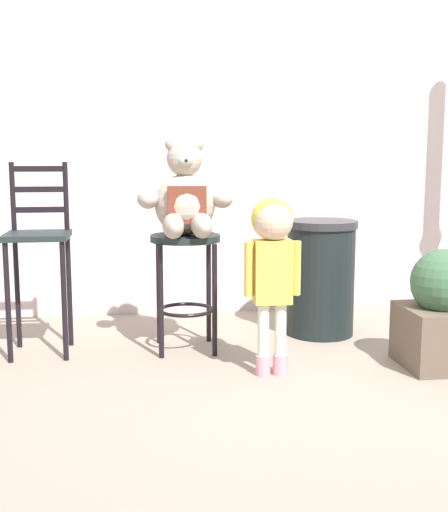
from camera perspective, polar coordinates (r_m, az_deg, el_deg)
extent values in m
plane|color=gray|center=(3.70, 8.38, -10.66)|extent=(24.00, 24.00, 0.00)
cube|color=beige|center=(5.32, 3.11, 14.08)|extent=(6.92, 0.30, 3.44)
cylinder|color=#1D2829|center=(4.10, -3.35, 1.55)|extent=(0.43, 0.43, 0.04)
cylinder|color=black|center=(4.00, -5.46, -3.98)|extent=(0.03, 0.03, 0.69)
cylinder|color=black|center=(4.02, -0.81, -3.86)|extent=(0.03, 0.03, 0.69)
cylinder|color=black|center=(4.31, -5.63, -3.04)|extent=(0.03, 0.03, 0.69)
cylinder|color=black|center=(4.34, -1.33, -2.94)|extent=(0.03, 0.03, 0.69)
torus|color=black|center=(4.18, -3.30, -4.64)|extent=(0.35, 0.35, 0.02)
sphere|color=#ADA18F|center=(4.08, -3.38, 4.44)|extent=(0.37, 0.37, 0.37)
cube|color=brown|center=(3.93, -3.21, 4.41)|extent=(0.23, 0.03, 0.22)
sphere|color=#ADA18F|center=(4.07, -3.41, 8.37)|extent=(0.22, 0.22, 0.22)
ellipsoid|color=#A0AD97|center=(3.98, -3.31, 8.17)|extent=(0.09, 0.07, 0.06)
sphere|color=black|center=(3.95, -3.28, 8.20)|extent=(0.03, 0.03, 0.03)
sphere|color=#ADA18F|center=(4.07, -4.51, 9.58)|extent=(0.09, 0.09, 0.09)
sphere|color=#ADA18F|center=(4.08, -2.34, 9.60)|extent=(0.09, 0.09, 0.09)
ellipsoid|color=#ADA18F|center=(4.04, -6.57, 4.89)|extent=(0.13, 0.21, 0.12)
ellipsoid|color=#ADA18F|center=(4.08, -0.17, 4.97)|extent=(0.13, 0.21, 0.12)
ellipsoid|color=#ADA18F|center=(3.91, -4.40, 2.59)|extent=(0.13, 0.32, 0.15)
ellipsoid|color=#ADA18F|center=(3.92, -1.94, 2.63)|extent=(0.13, 0.32, 0.15)
cylinder|color=pink|center=(3.75, 3.38, -9.37)|extent=(0.08, 0.08, 0.11)
cylinder|color=silver|center=(3.69, 3.41, -6.34)|extent=(0.06, 0.06, 0.30)
cylinder|color=pink|center=(3.77, 4.86, -9.29)|extent=(0.08, 0.08, 0.11)
cylinder|color=silver|center=(3.71, 4.90, -6.27)|extent=(0.06, 0.06, 0.30)
cube|color=gold|center=(3.63, 4.21, -1.36)|extent=(0.21, 0.12, 0.35)
cylinder|color=gold|center=(3.60, 2.16, -1.14)|extent=(0.05, 0.05, 0.30)
cylinder|color=gold|center=(3.66, 6.24, -1.04)|extent=(0.05, 0.05, 0.30)
sphere|color=#D8B293|center=(3.59, 4.26, 3.01)|extent=(0.22, 0.22, 0.22)
sphere|color=gold|center=(3.62, 4.18, 3.22)|extent=(0.23, 0.23, 0.23)
cylinder|color=black|center=(4.56, 8.30, -2.16)|extent=(0.46, 0.46, 0.73)
cylinder|color=#2D2D33|center=(4.51, 8.41, 2.74)|extent=(0.49, 0.49, 0.05)
cube|color=#1D2829|center=(4.16, -15.78, 1.70)|extent=(0.38, 0.38, 0.03)
cylinder|color=black|center=(4.09, -18.12, -3.88)|extent=(0.03, 0.03, 0.72)
cylinder|color=black|center=(4.04, -13.61, -3.84)|extent=(0.03, 0.03, 0.72)
cylinder|color=black|center=(4.40, -17.37, -2.98)|extent=(0.03, 0.03, 0.72)
cylinder|color=black|center=(4.36, -13.18, -2.92)|extent=(0.03, 0.03, 0.72)
cylinder|color=black|center=(4.32, -17.74, 4.92)|extent=(0.03, 0.03, 0.42)
cylinder|color=black|center=(4.28, -13.46, 5.05)|extent=(0.03, 0.03, 0.42)
cube|color=black|center=(4.30, -15.56, 3.86)|extent=(0.32, 0.02, 0.04)
cube|color=black|center=(4.30, -15.63, 5.55)|extent=(0.32, 0.02, 0.04)
cube|color=black|center=(4.29, -15.70, 7.24)|extent=(0.32, 0.02, 0.04)
cube|color=brown|center=(4.07, 18.23, -6.62)|extent=(0.45, 0.45, 0.35)
sphere|color=#3C6241|center=(4.00, 18.45, -2.17)|extent=(0.39, 0.39, 0.39)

